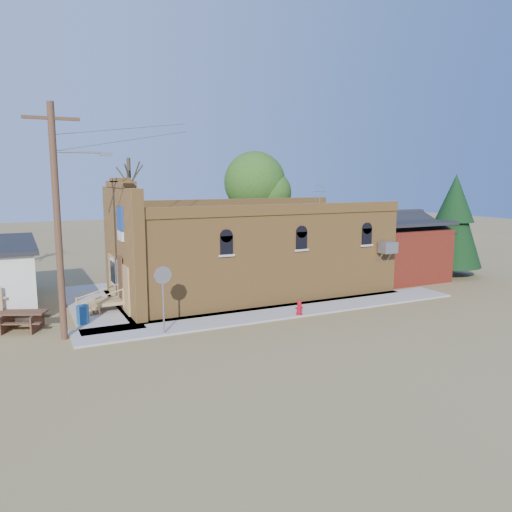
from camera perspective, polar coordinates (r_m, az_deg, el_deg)
name	(u,v)px	position (r m, az deg, el deg)	size (l,w,h in m)	color
ground	(265,321)	(22.17, 1.05, -7.44)	(120.00, 120.00, 0.00)	brown
sidewalk_south	(285,311)	(23.60, 3.32, -6.33)	(19.00, 2.20, 0.08)	#9E9991
sidewalk_west	(96,305)	(25.93, -17.78, -5.36)	(2.60, 10.00, 0.08)	#9E9991
brick_bar	(246,250)	(27.22, -1.10, 0.66)	(16.40, 7.97, 6.30)	#A56F32
red_shed	(388,242)	(32.58, 14.84, 1.59)	(5.40, 6.40, 4.30)	#56200E
utility_pole	(59,217)	(20.27, -21.62, 4.15)	(3.12, 0.26, 9.00)	#472D1C
tree_bare_near	(129,183)	(32.65, -14.29, 8.13)	(2.80, 2.80, 7.65)	#443926
tree_leafy	(255,183)	(36.04, -0.16, 8.40)	(4.40, 4.40, 8.15)	#443926
evergreen_tree	(454,218)	(34.15, 21.70, 4.01)	(3.60, 3.60, 6.50)	#443926
fire_hydrant	(299,308)	(22.87, 4.98, -5.89)	(0.37, 0.34, 0.67)	#A40915
stop_sign	(163,282)	(20.05, -10.61, -2.88)	(0.75, 0.10, 2.75)	gray
trash_barrel	(83,314)	(22.66, -19.19, -6.33)	(0.51, 0.51, 0.79)	navy
picnic_table	(22,318)	(22.88, -25.16, -6.43)	(2.29, 2.03, 0.79)	#503120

